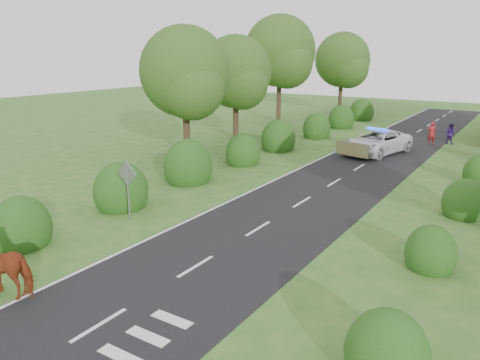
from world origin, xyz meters
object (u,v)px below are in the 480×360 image
Objects in this scene: cow at (10,268)px; police_van at (376,142)px; road_sign at (127,182)px; pedestrian_red at (432,133)px; pedestrian_purple at (450,134)px.

cow is 24.86m from police_van.
road_sign is 0.40× the size of police_van.
pedestrian_red is 1.13× the size of pedestrian_purple.
pedestrian_red is at bearing 58.71° from pedestrian_purple.
pedestrian_purple is at bearing 71.87° from road_sign.
pedestrian_red is (2.49, 5.52, 0.06)m from police_van.
pedestrian_purple is at bearing -162.78° from pedestrian_red.
pedestrian_purple is at bearing 75.29° from police_van.
police_van is at bearing 151.64° from cow.
police_van is 4.08× the size of pedestrian_purple.
road_sign is 6.41m from cow.
pedestrian_purple is at bearing 146.69° from cow.
road_sign is at bearing -90.02° from police_van.
cow is at bearing 53.16° from pedestrian_red.
police_van reaches higher than pedestrian_red.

